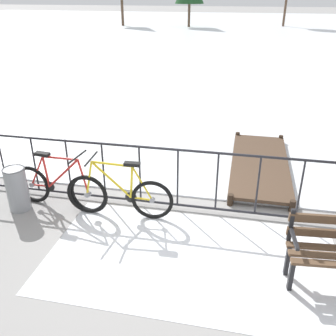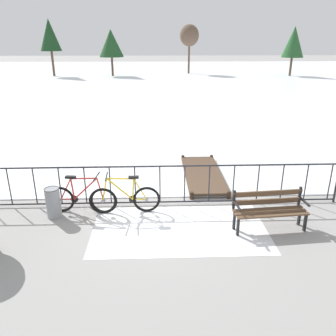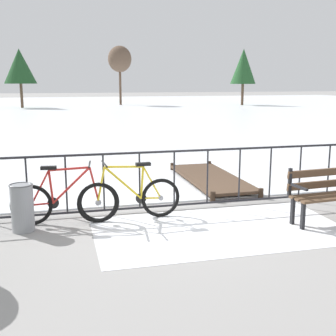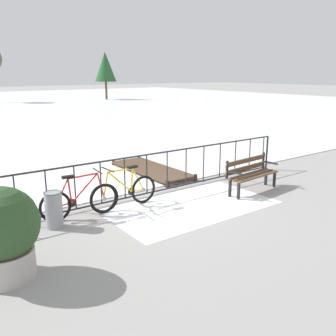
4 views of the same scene
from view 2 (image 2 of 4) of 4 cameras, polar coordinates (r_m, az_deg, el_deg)
name	(u,v)px [view 2 (image 2 of 4)]	position (r m, az deg, el deg)	size (l,w,h in m)	color
ground_plane	(160,205)	(8.76, -1.32, -6.16)	(160.00, 160.00, 0.00)	gray
frozen_pond	(156,79)	(36.42, -2.04, 14.62)	(80.00, 56.00, 0.03)	white
snow_patch	(180,229)	(7.72, 1.94, -10.13)	(3.85, 2.14, 0.01)	white
railing_fence	(160,185)	(8.52, -1.36, -2.80)	(9.06, 0.06, 1.07)	#232328
bicycle_near_railing	(125,199)	(8.29, -7.21, -5.12)	(1.71, 0.52, 0.97)	black
bicycle_second	(82,199)	(8.49, -14.17, -4.97)	(1.71, 0.52, 0.97)	black
park_bench	(269,207)	(7.84, 16.54, -6.30)	(1.64, 0.62, 0.89)	brown
trash_bin	(53,202)	(8.48, -18.64, -5.47)	(0.35, 0.35, 0.73)	gray
wooden_dock	(203,174)	(10.44, 5.86, -0.94)	(1.10, 3.09, 0.20)	#4C3828
tree_far_west	(111,43)	(39.86, -9.49, 19.86)	(2.67, 2.67, 4.90)	brown
tree_west_mid	(294,42)	(41.79, 20.26, 19.13)	(2.37, 2.37, 5.19)	brown
tree_centre	(50,35)	(41.15, -19.16, 20.23)	(2.24, 2.24, 5.94)	brown
tree_east_mid	(189,36)	(42.30, 3.59, 21.20)	(2.20, 2.20, 5.49)	brown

